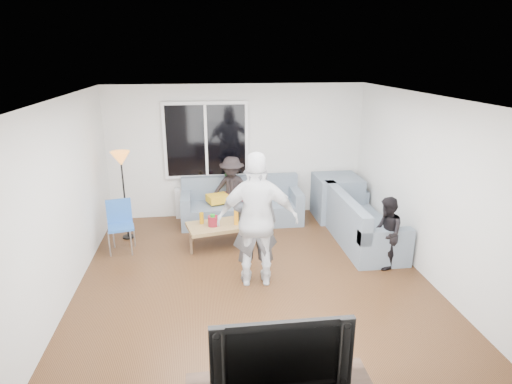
{
  "coord_description": "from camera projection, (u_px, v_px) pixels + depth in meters",
  "views": [
    {
      "loc": [
        -0.68,
        -5.43,
        3.13
      ],
      "look_at": [
        0.1,
        0.6,
        1.15
      ],
      "focal_mm": 29.83,
      "sensor_mm": 36.0,
      "label": 1
    }
  ],
  "objects": [
    {
      "name": "floor",
      "position": [
        254.0,
        281.0,
        6.18
      ],
      "size": [
        5.0,
        5.5,
        0.04
      ],
      "primitive_type": "cube",
      "color": "#56351C",
      "rests_on": "ground"
    },
    {
      "name": "ceiling",
      "position": [
        254.0,
        96.0,
        5.36
      ],
      "size": [
        5.0,
        5.5,
        0.04
      ],
      "primitive_type": "cube",
      "color": "white",
      "rests_on": "ground"
    },
    {
      "name": "wall_back",
      "position": [
        237.0,
        151.0,
        8.38
      ],
      "size": [
        5.0,
        0.04,
        2.6
      ],
      "primitive_type": "cube",
      "color": "silver",
      "rests_on": "ground"
    },
    {
      "name": "wall_front",
      "position": [
        300.0,
        312.0,
        3.16
      ],
      "size": [
        5.0,
        0.04,
        2.6
      ],
      "primitive_type": "cube",
      "color": "silver",
      "rests_on": "ground"
    },
    {
      "name": "wall_left",
      "position": [
        60.0,
        203.0,
        5.47
      ],
      "size": [
        0.04,
        5.5,
        2.6
      ],
      "primitive_type": "cube",
      "color": "silver",
      "rests_on": "ground"
    },
    {
      "name": "wall_right",
      "position": [
        429.0,
        188.0,
        6.08
      ],
      "size": [
        0.04,
        5.5,
        2.6
      ],
      "primitive_type": "cube",
      "color": "silver",
      "rests_on": "ground"
    },
    {
      "name": "window_frame",
      "position": [
        206.0,
        140.0,
        8.16
      ],
      "size": [
        1.62,
        0.06,
        1.47
      ],
      "primitive_type": "cube",
      "color": "white",
      "rests_on": "wall_back"
    },
    {
      "name": "window_glass",
      "position": [
        206.0,
        141.0,
        8.12
      ],
      "size": [
        1.5,
        0.02,
        1.35
      ],
      "primitive_type": "cube",
      "color": "black",
      "rests_on": "window_frame"
    },
    {
      "name": "window_mullion",
      "position": [
        206.0,
        141.0,
        8.11
      ],
      "size": [
        0.05,
        0.03,
        1.35
      ],
      "primitive_type": "cube",
      "color": "white",
      "rests_on": "window_frame"
    },
    {
      "name": "radiator",
      "position": [
        208.0,
        202.0,
        8.5
      ],
      "size": [
        1.3,
        0.12,
        0.62
      ],
      "primitive_type": "cube",
      "color": "silver",
      "rests_on": "floor"
    },
    {
      "name": "potted_plant",
      "position": [
        227.0,
        179.0,
        8.38
      ],
      "size": [
        0.21,
        0.19,
        0.32
      ],
      "primitive_type": "imported",
      "rotation": [
        0.0,
        0.0,
        -0.29
      ],
      "color": "#2D702D",
      "rests_on": "radiator"
    },
    {
      "name": "vase",
      "position": [
        188.0,
        184.0,
        8.31
      ],
      "size": [
        0.2,
        0.2,
        0.18
      ],
      "primitive_type": "imported",
      "rotation": [
        0.0,
        0.0,
        -0.16
      ],
      "color": "silver",
      "rests_on": "radiator"
    },
    {
      "name": "sofa_back_section",
      "position": [
        242.0,
        201.0,
        8.19
      ],
      "size": [
        2.3,
        0.85,
        0.85
      ],
      "primitive_type": null,
      "color": "slate",
      "rests_on": "floor"
    },
    {
      "name": "sofa_right_section",
      "position": [
        363.0,
        219.0,
        7.29
      ],
      "size": [
        2.0,
        0.85,
        0.85
      ],
      "primitive_type": null,
      "rotation": [
        0.0,
        0.0,
        1.57
      ],
      "color": "slate",
      "rests_on": "floor"
    },
    {
      "name": "sofa_corner",
      "position": [
        337.0,
        197.0,
        8.42
      ],
      "size": [
        0.85,
        0.85,
        0.85
      ],
      "primitive_type": "cube",
      "color": "slate",
      "rests_on": "floor"
    },
    {
      "name": "cushion_yellow",
      "position": [
        218.0,
        198.0,
        8.09
      ],
      "size": [
        0.46,
        0.43,
        0.14
      ],
      "primitive_type": "cube",
      "rotation": [
        0.0,
        0.0,
        0.34
      ],
      "color": "gold",
      "rests_on": "sofa_back_section"
    },
    {
      "name": "cushion_red",
      "position": [
        233.0,
        196.0,
        8.2
      ],
      "size": [
        0.4,
        0.34,
        0.13
      ],
      "primitive_type": "cube",
      "rotation": [
        0.0,
        0.0,
        0.13
      ],
      "color": "maroon",
      "rests_on": "sofa_back_section"
    },
    {
      "name": "coffee_table",
      "position": [
        221.0,
        235.0,
        7.22
      ],
      "size": [
        1.2,
        0.82,
        0.4
      ],
      "primitive_type": "cube",
      "rotation": [
        0.0,
        0.0,
        0.21
      ],
      "color": "#A0834D",
      "rests_on": "floor"
    },
    {
      "name": "pitcher",
      "position": [
        213.0,
        221.0,
        7.06
      ],
      "size": [
        0.17,
        0.17,
        0.17
      ],
      "primitive_type": "cylinder",
      "color": "maroon",
      "rests_on": "coffee_table"
    },
    {
      "name": "side_chair",
      "position": [
        121.0,
        227.0,
        6.94
      ],
      "size": [
        0.48,
        0.48,
        0.86
      ],
      "primitive_type": null,
      "rotation": [
        0.0,
        0.0,
        0.22
      ],
      "color": "#295EB4",
      "rests_on": "floor"
    },
    {
      "name": "floor_lamp",
      "position": [
        124.0,
        196.0,
        7.36
      ],
      "size": [
        0.32,
        0.32,
        1.56
      ],
      "primitive_type": null,
      "color": "orange",
      "rests_on": "floor"
    },
    {
      "name": "player_left",
      "position": [
        255.0,
        223.0,
        5.92
      ],
      "size": [
        0.65,
        0.44,
        1.76
      ],
      "primitive_type": "imported",
      "rotation": [
        0.0,
        0.0,
        3.17
      ],
      "color": "#535459",
      "rests_on": "floor"
    },
    {
      "name": "player_right",
      "position": [
        258.0,
        220.0,
        5.83
      ],
      "size": [
        1.16,
        0.57,
        1.91
      ],
      "primitive_type": "imported",
      "rotation": [
        0.0,
        0.0,
        3.05
      ],
      "color": "silver",
      "rests_on": "floor"
    },
    {
      "name": "spectator_right",
      "position": [
        386.0,
        233.0,
        6.39
      ],
      "size": [
        0.57,
        0.65,
        1.12
      ],
      "primitive_type": "imported",
      "rotation": [
        0.0,
        0.0,
        -1.88
      ],
      "color": "black",
      "rests_on": "floor"
    },
    {
      "name": "spectator_back",
      "position": [
        232.0,
        190.0,
        8.12
      ],
      "size": [
        0.95,
        0.74,
        1.3
      ],
      "primitive_type": "imported",
      "rotation": [
        0.0,
        0.0,
        -0.34
      ],
      "color": "black",
      "rests_on": "floor"
    },
    {
      "name": "television",
      "position": [
        280.0,
        348.0,
        3.56
      ],
      "size": [
        1.18,
        0.15,
        0.68
      ],
      "primitive_type": "imported",
      "color": "black",
      "rests_on": "tv_console"
    },
    {
      "name": "bottle_d",
      "position": [
        236.0,
        217.0,
        7.09
      ],
      "size": [
        0.07,
        0.07,
        0.28
      ],
      "primitive_type": "cylinder",
      "color": "#FF9C16",
      "rests_on": "coffee_table"
    },
    {
      "name": "bottle_b",
      "position": [
        213.0,
        220.0,
        7.03
      ],
      "size": [
        0.08,
        0.08,
        0.21
      ],
      "primitive_type": "cylinder",
      "color": "#1A9420",
      "rests_on": "coffee_table"
    },
    {
      "name": "bottle_a",
      "position": [
        202.0,
        218.0,
        7.15
      ],
      "size": [
        0.07,
        0.07,
        0.2
      ],
      "primitive_type": "cylinder",
      "color": "#BE810B",
      "rests_on": "coffee_table"
    },
    {
      "name": "bottle_e",
      "position": [
        239.0,
        215.0,
        7.25
      ],
      "size": [
        0.07,
        0.07,
        0.24
      ],
      "primitive_type": "cylinder",
      "color": "black",
      "rests_on": "coffee_table"
    }
  ]
}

